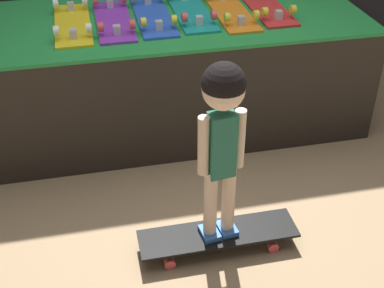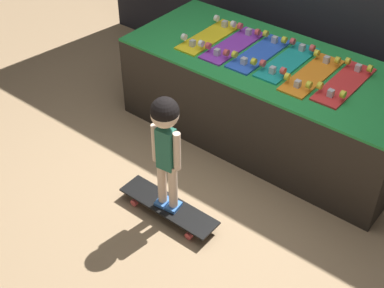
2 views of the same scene
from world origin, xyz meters
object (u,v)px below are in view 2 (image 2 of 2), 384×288
at_px(skateboard_on_floor, 168,207).
at_px(child, 166,134).
at_px(skateboard_orange_on_rack, 312,74).
at_px(skateboard_red_on_rack, 344,83).
at_px(skateboard_purple_on_rack, 233,44).
at_px(skateboard_blue_on_rack, 259,53).
at_px(skateboard_yellow_on_rack, 209,36).
at_px(skateboard_teal_on_rack, 287,61).

distance_m(skateboard_on_floor, child, 0.64).
relative_size(skateboard_orange_on_rack, skateboard_red_on_rack, 1.00).
relative_size(skateboard_purple_on_rack, skateboard_blue_on_rack, 1.00).
height_order(skateboard_yellow_on_rack, skateboard_on_floor, skateboard_yellow_on_rack).
bearing_deg(skateboard_purple_on_rack, skateboard_orange_on_rack, -0.79).
xyz_separation_m(skateboard_purple_on_rack, skateboard_orange_on_rack, (0.71, -0.01, 0.00)).
height_order(skateboard_yellow_on_rack, skateboard_red_on_rack, same).
bearing_deg(skateboard_purple_on_rack, skateboard_yellow_on_rack, -178.75).
bearing_deg(skateboard_yellow_on_rack, skateboard_purple_on_rack, 1.25).
bearing_deg(skateboard_yellow_on_rack, skateboard_on_floor, -64.56).
bearing_deg(skateboard_teal_on_rack, skateboard_blue_on_rack, -174.75).
bearing_deg(skateboard_red_on_rack, skateboard_orange_on_rack, -170.98).
distance_m(skateboard_orange_on_rack, skateboard_on_floor, 1.41).
bearing_deg(skateboard_purple_on_rack, child, -74.48).
distance_m(skateboard_red_on_rack, skateboard_on_floor, 1.52).
distance_m(skateboard_teal_on_rack, child, 1.25).
bearing_deg(skateboard_teal_on_rack, skateboard_purple_on_rack, -175.30).
bearing_deg(skateboard_on_floor, skateboard_orange_on_rack, 72.64).
distance_m(skateboard_purple_on_rack, skateboard_blue_on_rack, 0.24).
height_order(skateboard_yellow_on_rack, skateboard_blue_on_rack, same).
relative_size(skateboard_yellow_on_rack, skateboard_blue_on_rack, 1.00).
relative_size(skateboard_yellow_on_rack, skateboard_teal_on_rack, 1.00).
distance_m(skateboard_orange_on_rack, child, 1.25).
distance_m(skateboard_purple_on_rack, skateboard_red_on_rack, 0.94).
bearing_deg(skateboard_blue_on_rack, skateboard_on_floor, -85.39).
distance_m(skateboard_orange_on_rack, skateboard_red_on_rack, 0.24).
distance_m(skateboard_purple_on_rack, child, 1.25).
distance_m(skateboard_purple_on_rack, skateboard_orange_on_rack, 0.71).
xyz_separation_m(skateboard_yellow_on_rack, skateboard_red_on_rack, (1.18, 0.03, 0.00)).
distance_m(skateboard_yellow_on_rack, skateboard_orange_on_rack, 0.94).
relative_size(skateboard_yellow_on_rack, skateboard_on_floor, 0.85).
xyz_separation_m(skateboard_purple_on_rack, skateboard_teal_on_rack, (0.47, 0.04, 0.00)).
bearing_deg(skateboard_on_floor, child, 90.90).
relative_size(skateboard_teal_on_rack, skateboard_red_on_rack, 1.00).
distance_m(skateboard_red_on_rack, child, 1.38).
relative_size(skateboard_teal_on_rack, skateboard_on_floor, 0.85).
xyz_separation_m(skateboard_blue_on_rack, skateboard_red_on_rack, (0.71, 0.01, 0.00)).
relative_size(skateboard_blue_on_rack, skateboard_teal_on_rack, 1.00).
bearing_deg(skateboard_purple_on_rack, skateboard_on_floor, -74.48).
xyz_separation_m(skateboard_yellow_on_rack, child, (0.57, -1.20, -0.01)).
bearing_deg(skateboard_on_floor, skateboard_purple_on_rack, 105.52).
bearing_deg(child, skateboard_yellow_on_rack, 108.25).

